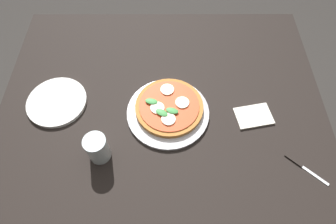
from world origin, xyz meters
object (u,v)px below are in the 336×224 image
Objects in this scene: plate_white at (57,102)px; napkin at (253,116)px; pizza at (169,107)px; knife at (301,165)px; dining_table at (162,124)px; glass_cup at (97,148)px; serving_tray at (168,113)px.

plate_white is 1.71× the size of napkin.
napkin is (-0.31, 0.03, -0.02)m from pizza.
plate_white is at bearing -4.67° from pizza.
dining_table is at bearing -25.30° from knife.
pizza is 0.29m from glass_cup.
plate_white is at bearing -4.81° from napkin.
dining_table is 0.35m from napkin.
serving_tray is 2.84× the size of glass_cup.
glass_cup is at bearing 15.45° from napkin.
serving_tray is 0.31m from napkin.
knife is at bearing 176.58° from glass_cup.
plate_white is 0.73m from napkin.
knife reaches higher than dining_table.
pizza is 1.91× the size of napkin.
dining_table is 9.85× the size of knife.
plate_white is at bearing -6.46° from serving_tray.
plate_white reaches higher than knife.
glass_cup is at bearing 35.63° from serving_tray.
pizza reaches higher than napkin.
plate_white is at bearing -48.08° from glass_cup.
plate_white reaches higher than napkin.
napkin is at bearing 175.19° from plate_white.
serving_tray is 0.42m from plate_white.
napkin is (-0.34, 0.03, 0.11)m from dining_table.
pizza is 0.49m from knife.
dining_table is at bearing -4.48° from pizza.
plate_white is 1.79× the size of knife.
knife is at bearing 163.70° from plate_white.
serving_tray is 1.21× the size of pizza.
dining_table is at bearing -4.95° from napkin.
knife is (-0.46, 0.22, 0.11)m from dining_table.
knife is at bearing 154.70° from dining_table.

